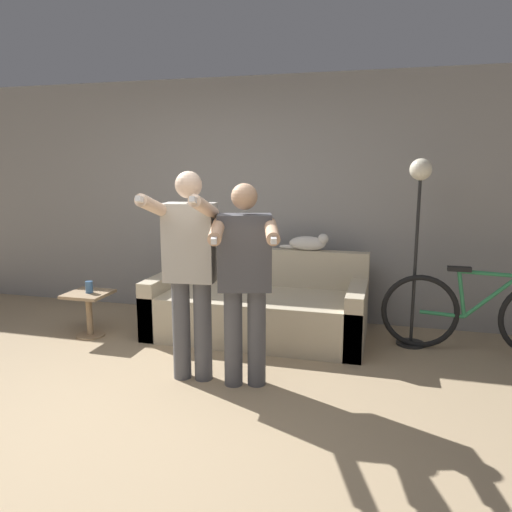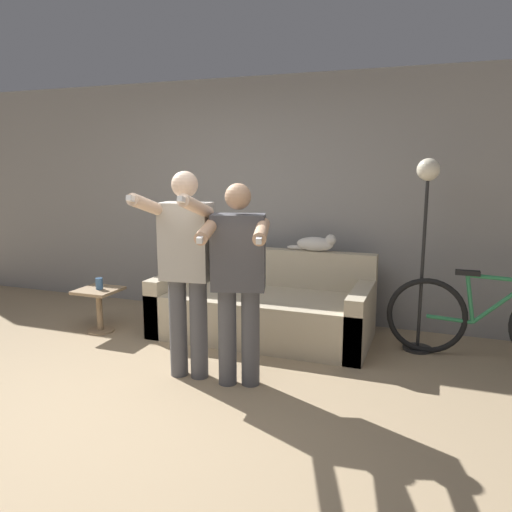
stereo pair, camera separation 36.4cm
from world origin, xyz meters
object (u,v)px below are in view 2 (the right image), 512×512
cup (99,284)px  side_table (99,301)px  floor_lamp (426,209)px  couch (263,309)px  bicycle (488,320)px  person_left (186,262)px  cat (316,244)px  person_right (238,274)px

cup → side_table: bearing=173.2°
side_table → cup: (0.02, -0.00, 0.19)m
floor_lamp → cup: bearing=-169.1°
side_table → cup: size_ratio=3.88×
couch → cup: size_ratio=18.30×
cup → bicycle: size_ratio=0.07×
cup → couch: bearing=16.3°
couch → floor_lamp: (1.47, 0.13, 1.03)m
couch → side_table: 1.66m
bicycle → person_left: bearing=-152.0°
person_left → cup: size_ratio=14.26×
couch → bicycle: 2.04m
couch → person_left: (-0.23, -1.14, 0.67)m
couch → floor_lamp: bearing=4.9°
person_left → floor_lamp: bearing=30.6°
floor_lamp → cup: floor_lamp is taller
couch → cat: (0.44, 0.36, 0.63)m
bicycle → side_table: bearing=-171.8°
person_left → cup: person_left is taller
cat → cup: cat is taller
floor_lamp → bicycle: size_ratio=1.02×
couch → floor_lamp: floor_lamp is taller
couch → cup: (-1.58, -0.46, 0.23)m
floor_lamp → side_table: bearing=-169.2°
couch → bicycle: bearing=1.8°
person_right → side_table: bearing=143.3°
cat → cup: (-2.02, -0.83, -0.40)m
couch → cat: size_ratio=4.10×
person_right → cat: 1.52m
person_left → side_table: person_left is taller
cup → bicycle: bearing=8.3°
person_right → bicycle: 2.25m
side_table → bicycle: 3.67m
floor_lamp → side_table: floor_lamp is taller
person_left → side_table: size_ratio=3.67×
cat → bicycle: cat is taller
person_right → cat: (0.24, 1.50, 0.02)m
person_right → cat: bearing=65.0°
couch → cup: bearing=-163.7°
side_table → person_left: bearing=-26.3°
person_right → bicycle: person_right is taller
cup → person_left: bearing=-26.5°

